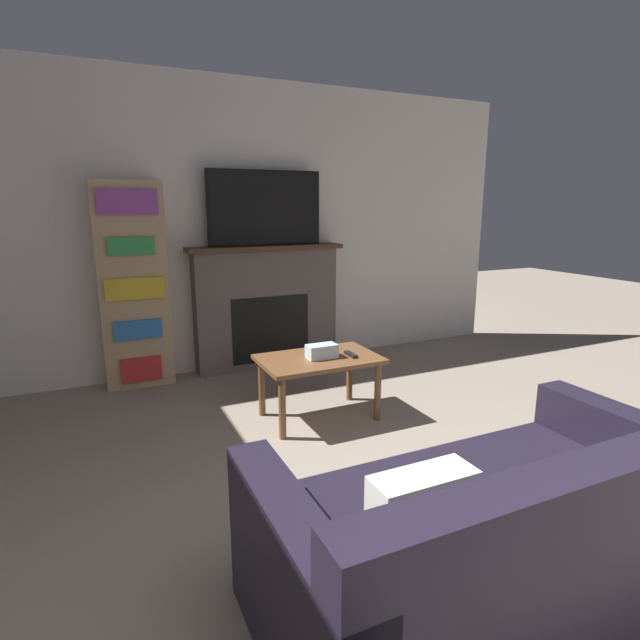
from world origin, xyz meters
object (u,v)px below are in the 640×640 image
object	(u,v)px
fireplace	(267,306)
coffee_table	(319,366)
tv	(265,208)
bookshelf	(133,286)
couch	(497,546)

from	to	relation	value
fireplace	coffee_table	size ratio (longest dim) A/B	1.72
fireplace	tv	world-z (taller)	tv
coffee_table	bookshelf	bearing A→B (deg)	130.48
coffee_table	couch	bearing A→B (deg)	-94.50
fireplace	coffee_table	world-z (taller)	fireplace
tv	couch	bearing A→B (deg)	-93.83
fireplace	bookshelf	distance (m)	1.24
fireplace	couch	size ratio (longest dim) A/B	0.83
couch	coffee_table	size ratio (longest dim) A/B	2.08
tv	bookshelf	size ratio (longest dim) A/B	0.62
tv	bookshelf	world-z (taller)	tv
fireplace	tv	distance (m)	0.94
fireplace	coffee_table	distance (m)	1.38
coffee_table	bookshelf	distance (m)	1.83
bookshelf	fireplace	bearing A→B (deg)	1.10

